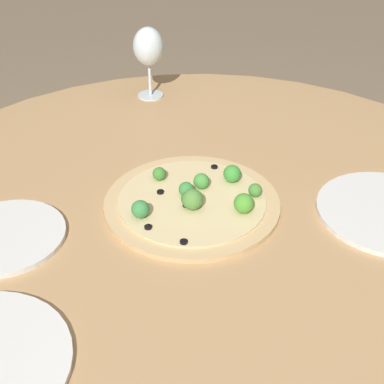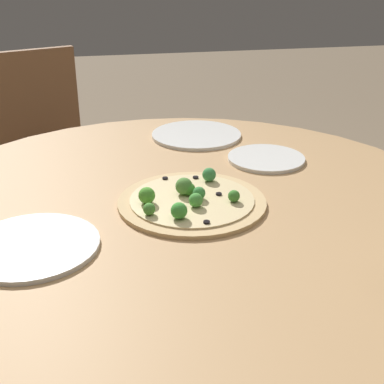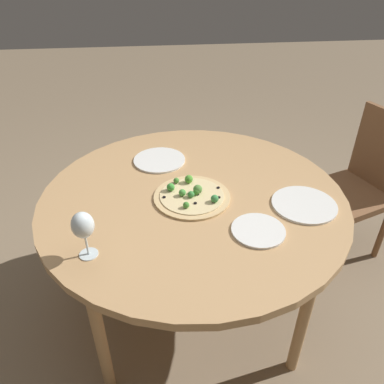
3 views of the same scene
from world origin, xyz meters
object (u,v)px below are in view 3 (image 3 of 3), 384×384
wine_glass (83,226)px  plate_side (258,230)px  plate_near (159,160)px  pizza (192,195)px  plate_far (304,204)px  chair (361,183)px

wine_glass → plate_side: wine_glass is taller
wine_glass → plate_near: bearing=-23.0°
plate_near → wine_glass: bearing=157.0°
wine_glass → plate_near: 0.72m
pizza → wine_glass: bearing=127.8°
plate_near → plate_side: (-0.60, -0.36, 0.00)m
plate_far → chair: bearing=-48.8°
wine_glass → plate_side: (0.06, -0.64, -0.13)m
pizza → plate_near: size_ratio=1.28×
chair → plate_side: 1.07m
pizza → plate_near: bearing=20.7°
chair → pizza: size_ratio=2.66×
chair → plate_far: size_ratio=3.25×
plate_side → chair: bearing=-51.5°
plate_side → pizza: bearing=41.8°
plate_near → chair: bearing=-87.7°
pizza → plate_near: 0.36m
plate_near → plate_side: 0.70m
plate_near → plate_far: bearing=-127.2°
chair → plate_side: (-0.65, 0.81, 0.25)m
chair → plate_far: bearing=-68.4°
chair → plate_near: size_ratio=3.40×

